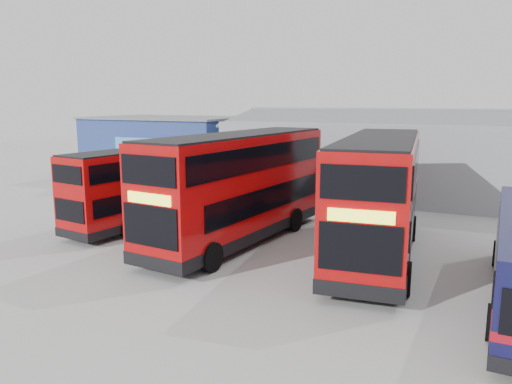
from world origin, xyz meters
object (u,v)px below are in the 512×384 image
at_px(office_block, 169,148).
at_px(double_decker_right, 378,198).
at_px(maintenance_shed, 457,158).
at_px(double_decker_left, 147,187).
at_px(double_decker_centre, 239,189).
at_px(panel_van, 100,169).

xyz_separation_m(office_block, double_decker_right, (19.95, -13.72, -0.09)).
bearing_deg(maintenance_shed, double_decker_left, -132.48).
distance_m(double_decker_centre, panel_van, 18.26).
xyz_separation_m(maintenance_shed, panel_van, (-24.32, -7.64, -1.24)).
xyz_separation_m(maintenance_shed, double_decker_centre, (-8.23, -16.20, -0.12)).
bearing_deg(double_decker_centre, office_block, 139.98).
height_order(double_decker_left, double_decker_right, double_decker_right).
bearing_deg(double_decker_right, double_decker_centre, 177.98).
distance_m(office_block, maintenance_shed, 22.09).
distance_m(double_decker_centre, double_decker_right, 6.20).
height_order(office_block, panel_van, office_block).
distance_m(maintenance_shed, double_decker_right, 15.86).
bearing_deg(double_decker_centre, panel_van, 157.84).
relative_size(office_block, double_decker_centre, 1.02).
bearing_deg(double_decker_right, double_decker_left, 171.89).
bearing_deg(office_block, panel_van, -112.41).
bearing_deg(maintenance_shed, office_block, -174.79).
xyz_separation_m(double_decker_centre, double_decker_right, (6.18, 0.48, 0.01)).
bearing_deg(double_decker_centre, double_decker_left, 177.79).
bearing_deg(double_decker_right, office_block, 139.04).
height_order(double_decker_right, panel_van, double_decker_right).
relative_size(office_block, double_decker_left, 1.27).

